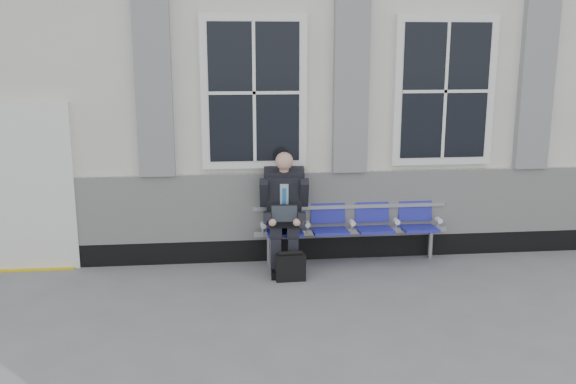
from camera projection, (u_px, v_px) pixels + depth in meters
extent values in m
plane|color=slate|center=(447.00, 295.00, 7.47)|extent=(70.00, 70.00, 0.00)
cube|color=silver|center=(380.00, 92.00, 10.39)|extent=(14.00, 4.00, 4.20)
cube|color=black|center=(411.00, 244.00, 8.86)|extent=(14.00, 0.10, 0.30)
cube|color=silver|center=(413.00, 202.00, 8.71)|extent=(14.00, 0.08, 0.90)
cube|color=gray|center=(153.00, 81.00, 7.97)|extent=(0.45, 0.14, 2.40)
cube|color=gray|center=(351.00, 80.00, 8.23)|extent=(0.45, 0.14, 2.40)
cube|color=gray|center=(537.00, 79.00, 8.49)|extent=(0.45, 0.14, 2.40)
cube|color=white|center=(254.00, 92.00, 8.15)|extent=(1.35, 0.10, 1.95)
cube|color=black|center=(254.00, 93.00, 8.11)|extent=(1.15, 0.02, 1.75)
cube|color=white|center=(444.00, 91.00, 8.41)|extent=(1.35, 0.10, 1.95)
cube|color=black|center=(445.00, 91.00, 8.36)|extent=(1.15, 0.02, 1.75)
cube|color=black|center=(34.00, 187.00, 8.26)|extent=(0.95, 0.30, 2.10)
cube|color=white|center=(30.00, 190.00, 8.12)|extent=(1.10, 0.10, 2.20)
cube|color=gold|center=(38.00, 267.00, 8.38)|extent=(0.95, 0.30, 0.02)
cube|color=#9EA0A3|center=(351.00, 231.00, 8.54)|extent=(2.60, 0.07, 0.07)
cube|color=#9EA0A3|center=(350.00, 206.00, 8.59)|extent=(2.60, 0.05, 0.05)
cylinder|color=#9EA0A3|center=(269.00, 250.00, 8.48)|extent=(0.06, 0.06, 0.39)
cylinder|color=#9EA0A3|center=(430.00, 245.00, 8.70)|extent=(0.06, 0.06, 0.39)
cube|color=#1D2097|center=(285.00, 233.00, 8.36)|extent=(0.46, 0.42, 0.07)
cube|color=#1D2097|center=(283.00, 209.00, 8.51)|extent=(0.46, 0.10, 0.40)
cube|color=#1D2097|center=(330.00, 231.00, 8.42)|extent=(0.46, 0.42, 0.07)
cube|color=#1D2097|center=(328.00, 208.00, 8.57)|extent=(0.46, 0.10, 0.40)
cube|color=#1D2097|center=(375.00, 230.00, 8.49)|extent=(0.46, 0.42, 0.07)
cube|color=#1D2097|center=(372.00, 207.00, 8.63)|extent=(0.46, 0.10, 0.40)
cube|color=#1D2097|center=(419.00, 229.00, 8.55)|extent=(0.46, 0.42, 0.07)
cube|color=#1D2097|center=(415.00, 206.00, 8.69)|extent=(0.46, 0.10, 0.40)
cylinder|color=white|center=(263.00, 225.00, 8.34)|extent=(0.07, 0.12, 0.07)
cylinder|color=white|center=(307.00, 224.00, 8.40)|extent=(0.07, 0.12, 0.07)
cylinder|color=white|center=(352.00, 223.00, 8.46)|extent=(0.07, 0.12, 0.07)
cylinder|color=white|center=(397.00, 221.00, 8.52)|extent=(0.07, 0.12, 0.07)
cylinder|color=white|center=(439.00, 220.00, 8.58)|extent=(0.07, 0.12, 0.07)
cube|color=black|center=(276.00, 273.00, 8.04)|extent=(0.14, 0.29, 0.10)
cube|color=black|center=(293.00, 273.00, 8.05)|extent=(0.14, 0.29, 0.10)
cube|color=black|center=(276.00, 256.00, 8.06)|extent=(0.14, 0.15, 0.47)
cube|color=black|center=(293.00, 256.00, 8.07)|extent=(0.14, 0.15, 0.47)
cube|color=black|center=(276.00, 228.00, 8.23)|extent=(0.19, 0.50, 0.15)
cube|color=black|center=(293.00, 228.00, 8.23)|extent=(0.19, 0.50, 0.15)
cube|color=black|center=(284.00, 197.00, 8.36)|extent=(0.48, 0.40, 0.68)
cube|color=#A6CADB|center=(284.00, 198.00, 8.23)|extent=(0.12, 0.11, 0.38)
cube|color=blue|center=(284.00, 200.00, 8.22)|extent=(0.06, 0.09, 0.32)
cube|color=black|center=(284.00, 173.00, 8.26)|extent=(0.54, 0.30, 0.16)
cylinder|color=tan|center=(284.00, 168.00, 8.19)|extent=(0.12, 0.12, 0.11)
sphere|color=tan|center=(284.00, 161.00, 8.10)|extent=(0.23, 0.23, 0.23)
cube|color=black|center=(264.00, 193.00, 8.23)|extent=(0.13, 0.31, 0.40)
cube|color=black|center=(304.00, 193.00, 8.24)|extent=(0.13, 0.31, 0.40)
cube|color=black|center=(267.00, 216.00, 8.10)|extent=(0.13, 0.34, 0.15)
cube|color=black|center=(301.00, 216.00, 8.11)|extent=(0.13, 0.34, 0.15)
sphere|color=tan|center=(272.00, 223.00, 7.96)|extent=(0.10, 0.10, 0.10)
sphere|color=tan|center=(297.00, 222.00, 7.97)|extent=(0.10, 0.10, 0.10)
cube|color=black|center=(284.00, 225.00, 8.06)|extent=(0.38, 0.28, 0.02)
cube|color=black|center=(284.00, 214.00, 8.16)|extent=(0.36, 0.13, 0.23)
cube|color=black|center=(284.00, 214.00, 8.15)|extent=(0.33, 0.10, 0.19)
cube|color=black|center=(290.00, 268.00, 7.90)|extent=(0.37, 0.17, 0.33)
cylinder|color=black|center=(290.00, 253.00, 7.85)|extent=(0.29, 0.07, 0.06)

